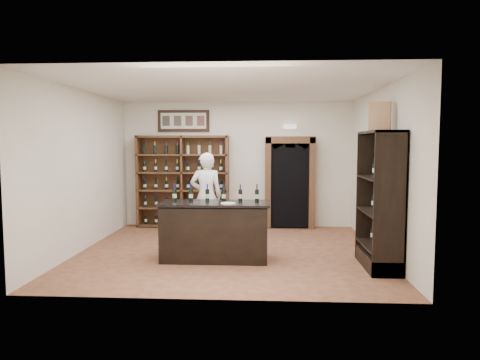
# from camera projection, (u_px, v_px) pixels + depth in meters

# --- Properties ---
(floor) EXTENTS (5.50, 5.50, 0.00)m
(floor) POSITION_uv_depth(u_px,v_px,m) (229.00, 251.00, 7.97)
(floor) COLOR #915F3A
(floor) RESTS_ON ground
(ceiling) EXTENTS (5.50, 5.50, 0.00)m
(ceiling) POSITION_uv_depth(u_px,v_px,m) (229.00, 88.00, 7.72)
(ceiling) COLOR white
(ceiling) RESTS_ON wall_back
(wall_back) EXTENTS (5.50, 0.04, 3.00)m
(wall_back) POSITION_uv_depth(u_px,v_px,m) (237.00, 164.00, 10.33)
(wall_back) COLOR silver
(wall_back) RESTS_ON ground
(wall_left) EXTENTS (0.04, 5.00, 3.00)m
(wall_left) POSITION_uv_depth(u_px,v_px,m) (83.00, 170.00, 8.00)
(wall_left) COLOR silver
(wall_left) RESTS_ON ground
(wall_right) EXTENTS (0.04, 5.00, 3.00)m
(wall_right) POSITION_uv_depth(u_px,v_px,m) (381.00, 171.00, 7.69)
(wall_right) COLOR silver
(wall_right) RESTS_ON ground
(wine_shelf) EXTENTS (2.20, 0.38, 2.20)m
(wine_shelf) POSITION_uv_depth(u_px,v_px,m) (183.00, 181.00, 10.27)
(wine_shelf) COLOR #532B1C
(wine_shelf) RESTS_ON ground
(framed_picture) EXTENTS (1.25, 0.04, 0.52)m
(framed_picture) POSITION_uv_depth(u_px,v_px,m) (184.00, 121.00, 10.29)
(framed_picture) COLOR black
(framed_picture) RESTS_ON wall_back
(arched_doorway) EXTENTS (1.17, 0.35, 2.17)m
(arched_doorway) POSITION_uv_depth(u_px,v_px,m) (290.00, 180.00, 10.12)
(arched_doorway) COLOR black
(arched_doorway) RESTS_ON ground
(emergency_light) EXTENTS (0.30, 0.10, 0.10)m
(emergency_light) POSITION_uv_depth(u_px,v_px,m) (290.00, 127.00, 10.11)
(emergency_light) COLOR white
(emergency_light) RESTS_ON wall_back
(tasting_counter) EXTENTS (1.88, 0.78, 1.00)m
(tasting_counter) POSITION_uv_depth(u_px,v_px,m) (215.00, 231.00, 7.34)
(tasting_counter) COLOR black
(tasting_counter) RESTS_ON ground
(counter_bottle_0) EXTENTS (0.07, 0.07, 0.30)m
(counter_bottle_0) POSITION_uv_depth(u_px,v_px,m) (175.00, 195.00, 7.47)
(counter_bottle_0) COLOR black
(counter_bottle_0) RESTS_ON tasting_counter
(counter_bottle_1) EXTENTS (0.07, 0.07, 0.30)m
(counter_bottle_1) POSITION_uv_depth(u_px,v_px,m) (191.00, 195.00, 7.45)
(counter_bottle_1) COLOR black
(counter_bottle_1) RESTS_ON tasting_counter
(counter_bottle_2) EXTENTS (0.07, 0.07, 0.30)m
(counter_bottle_2) POSITION_uv_depth(u_px,v_px,m) (207.00, 195.00, 7.44)
(counter_bottle_2) COLOR black
(counter_bottle_2) RESTS_ON tasting_counter
(counter_bottle_3) EXTENTS (0.07, 0.07, 0.30)m
(counter_bottle_3) POSITION_uv_depth(u_px,v_px,m) (224.00, 195.00, 7.42)
(counter_bottle_3) COLOR black
(counter_bottle_3) RESTS_ON tasting_counter
(counter_bottle_4) EXTENTS (0.07, 0.07, 0.30)m
(counter_bottle_4) POSITION_uv_depth(u_px,v_px,m) (240.00, 195.00, 7.40)
(counter_bottle_4) COLOR black
(counter_bottle_4) RESTS_ON tasting_counter
(counter_bottle_5) EXTENTS (0.07, 0.07, 0.30)m
(counter_bottle_5) POSITION_uv_depth(u_px,v_px,m) (257.00, 195.00, 7.39)
(counter_bottle_5) COLOR black
(counter_bottle_5) RESTS_ON tasting_counter
(side_cabinet) EXTENTS (0.48, 1.20, 2.20)m
(side_cabinet) POSITION_uv_depth(u_px,v_px,m) (381.00, 221.00, 6.87)
(side_cabinet) COLOR black
(side_cabinet) RESTS_ON ground
(shopkeeper) EXTENTS (0.72, 0.53, 1.82)m
(shopkeeper) POSITION_uv_depth(u_px,v_px,m) (206.00, 196.00, 8.96)
(shopkeeper) COLOR white
(shopkeeper) RESTS_ON ground
(plate) EXTENTS (0.25, 0.25, 0.02)m
(plate) POSITION_uv_depth(u_px,v_px,m) (228.00, 203.00, 7.08)
(plate) COLOR beige
(plate) RESTS_ON tasting_counter
(wine_crate) EXTENTS (0.36, 0.25, 0.47)m
(wine_crate) POSITION_uv_depth(u_px,v_px,m) (380.00, 117.00, 6.91)
(wine_crate) COLOR tan
(wine_crate) RESTS_ON side_cabinet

